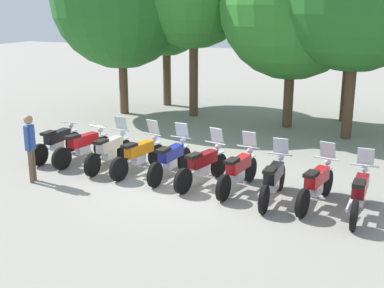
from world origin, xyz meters
The scene contains 15 objects.
ground_plane centered at (0.00, 0.00, 0.00)m, with size 80.00×80.00×0.00m, color gray.
motorcycle_0 centered at (-4.34, 0.42, 0.50)m, with size 0.62×2.19×0.99m.
motorcycle_1 centered at (-3.37, 0.36, 0.50)m, with size 0.76×2.16×0.99m.
motorcycle_2 centered at (-2.41, 0.26, 0.52)m, with size 0.62×2.19×1.37m.
motorcycle_3 centered at (-1.44, 0.22, 0.52)m, with size 0.73×2.17×1.37m.
motorcycle_4 centered at (-0.48, 0.21, 0.52)m, with size 0.62×2.19×1.37m.
motorcycle_5 centered at (0.49, 0.06, 0.52)m, with size 0.77×2.16×1.37m.
motorcycle_6 centered at (1.45, 0.03, 0.52)m, with size 0.64×2.19×1.37m.
motorcycle_7 centered at (2.40, -0.28, 0.52)m, with size 0.62×2.19×1.37m.
motorcycle_8 centered at (3.38, -0.18, 0.52)m, with size 0.71×2.17×1.37m.
motorcycle_9 centered at (4.33, -0.38, 0.52)m, with size 0.62×2.19×1.37m.
person_0 centered at (-3.61, -1.51, 1.04)m, with size 0.29×0.40×1.76m.
tree_1 centered at (-5.04, 9.18, 4.01)m, with size 3.61×3.61×5.84m.
tree_3 centered at (0.99, 7.15, 4.42)m, with size 5.28×5.28×7.07m.
tree_4 centered at (2.82, 8.99, 4.22)m, with size 3.33×3.33×5.92m.
Camera 1 is at (5.07, -11.06, 4.41)m, focal length 46.79 mm.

